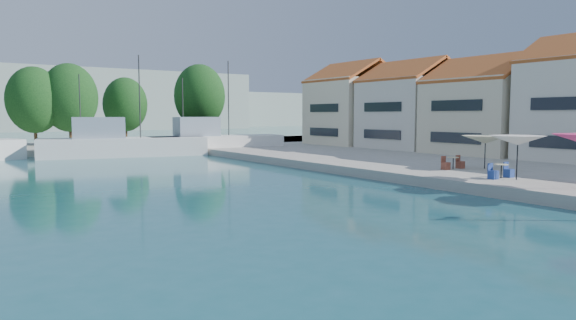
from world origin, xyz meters
TOP-DOWN VIEW (x-y plane):
  - quay_right at (22.00, 30.00)m, footprint 32.00×92.00m
  - quay_far at (-8.00, 67.00)m, footprint 90.00×16.00m
  - hill_east at (40.00, 180.00)m, footprint 140.00×40.00m
  - building_04 at (24.00, 33.00)m, footprint 9.00×8.80m
  - building_05 at (24.00, 42.00)m, footprint 8.40×8.80m
  - building_06 at (24.00, 51.00)m, footprint 9.00×8.80m
  - trawler_03 at (-1.91, 55.22)m, footprint 15.96×6.81m
  - trawler_04 at (7.86, 55.03)m, footprint 14.73×5.15m
  - tree_05 at (-7.54, 68.48)m, footprint 5.94×5.94m
  - tree_06 at (-3.92, 68.15)m, footprint 6.30×6.30m
  - tree_07 at (3.52, 71.93)m, footprint 5.57×5.57m
  - tree_08 at (13.73, 71.59)m, footprint 7.06×7.06m
  - umbrella_white at (9.05, 20.60)m, footprint 2.90×2.90m
  - umbrella_cream at (12.57, 25.03)m, footprint 2.96×2.96m
  - cafe_table_02 at (8.96, 21.44)m, footprint 1.82×0.70m
  - cafe_table_03 at (10.70, 25.98)m, footprint 1.82×0.70m

SIDE VIEW (x-z plane):
  - quay_right at x=22.00m, z-range 0.00..0.60m
  - quay_far at x=-8.00m, z-range 0.00..0.60m
  - cafe_table_02 at x=8.96m, z-range 0.51..1.27m
  - cafe_table_03 at x=10.70m, z-range 0.51..1.27m
  - trawler_03 at x=-1.91m, z-range -4.03..6.17m
  - trawler_04 at x=7.86m, z-range -4.03..6.17m
  - umbrella_cream at x=12.57m, z-range 1.40..3.50m
  - umbrella_white at x=9.05m, z-range 1.51..3.84m
  - building_04 at x=24.00m, z-range 0.42..9.62m
  - building_05 at x=24.00m, z-range 0.41..10.11m
  - tree_07 at x=3.52m, z-range 1.24..9.48m
  - building_06 at x=24.00m, z-range 0.40..10.60m
  - tree_05 at x=-7.54m, z-range 1.28..10.07m
  - tree_06 at x=-3.92m, z-range 1.32..10.64m
  - hill_east at x=40.00m, z-range 0.00..12.00m
  - tree_08 at x=13.73m, z-range 1.41..11.86m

